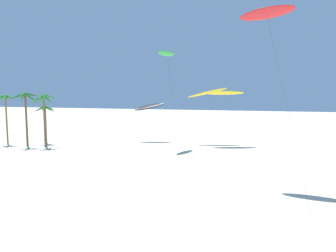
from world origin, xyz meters
The scene contains 9 objects.
palm_tree_0 centered at (-33.71, 40.57, 7.63)m, with size 4.13×3.79×8.82m.
palm_tree_1 centered at (-28.73, 39.53, 7.67)m, with size 4.94×5.37×9.18m.
palm_tree_2 centered at (-25.43, 39.98, 7.46)m, with size 4.19×4.68×8.99m.
palm_tree_3 centered at (-27.51, 42.98, 5.65)m, with size 4.49×4.44×6.90m.
flying_kite_1 centered at (-10.62, 50.90, 6.43)m, with size 6.38×8.14×7.51m.
flying_kite_2 centered at (-5.70, 45.19, 15.41)m, with size 4.71×6.46×15.94m.
flying_kite_3 centered at (0.19, 51.37, 9.04)m, with size 7.06×5.32×10.18m.
flying_kite_4 centered at (9.44, 28.13, 17.03)m, with size 6.20×10.43×17.89m.
flying_kite_5 centered at (3.04, 49.75, 9.02)m, with size 7.70×10.05×9.48m.
Camera 1 is at (8.77, -6.25, 9.36)m, focal length 34.50 mm.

